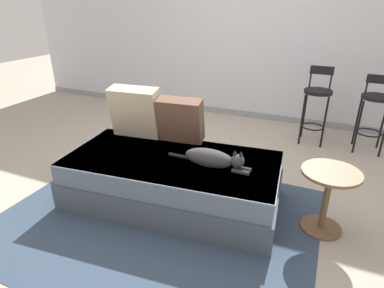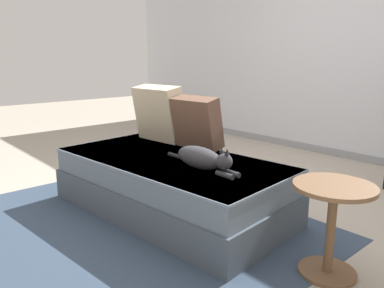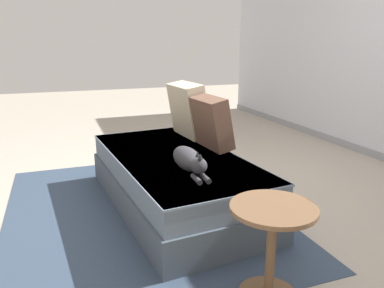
{
  "view_description": "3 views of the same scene",
  "coord_description": "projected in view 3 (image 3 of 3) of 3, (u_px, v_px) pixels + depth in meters",
  "views": [
    {
      "loc": [
        1.17,
        -2.63,
        1.69
      ],
      "look_at": [
        0.15,
        -0.3,
        0.56
      ],
      "focal_mm": 30.0,
      "sensor_mm": 36.0,
      "label": 1
    },
    {
      "loc": [
        2.2,
        -2.11,
        1.19
      ],
      "look_at": [
        0.15,
        -0.3,
        0.56
      ],
      "focal_mm": 35.0,
      "sensor_mm": 36.0,
      "label": 2
    },
    {
      "loc": [
        2.75,
        -1.25,
        1.32
      ],
      "look_at": [
        0.15,
        -0.3,
        0.56
      ],
      "focal_mm": 35.0,
      "sensor_mm": 36.0,
      "label": 3
    }
  ],
  "objects": [
    {
      "name": "throw_pillow_middle",
      "position": [
        211.0,
        123.0,
        3.14
      ],
      "size": [
        0.44,
        0.27,
        0.45
      ],
      "color": "brown",
      "rests_on": "couch"
    },
    {
      "name": "area_rug",
      "position": [
        139.0,
        210.0,
        3.03
      ],
      "size": [
        2.58,
        2.03,
        0.01
      ],
      "primitive_type": "cube",
      "color": "#334256",
      "rests_on": "ground"
    },
    {
      "name": "cat",
      "position": [
        189.0,
        160.0,
        2.64
      ],
      "size": [
        0.74,
        0.18,
        0.19
      ],
      "color": "#333338",
      "rests_on": "couch"
    },
    {
      "name": "ground_plane",
      "position": [
        218.0,
        198.0,
        3.26
      ],
      "size": [
        16.0,
        16.0,
        0.0
      ],
      "primitive_type": "plane",
      "color": "#A89E8E",
      "rests_on": "ground"
    },
    {
      "name": "throw_pillow_corner",
      "position": [
        188.0,
        110.0,
        3.54
      ],
      "size": [
        0.51,
        0.3,
        0.51
      ],
      "color": "beige",
      "rests_on": "couch"
    },
    {
      "name": "couch",
      "position": [
        174.0,
        180.0,
        3.07
      ],
      "size": [
        1.96,
        1.1,
        0.44
      ],
      "color": "#44505B",
      "rests_on": "ground"
    },
    {
      "name": "side_table",
      "position": [
        271.0,
        239.0,
        1.91
      ],
      "size": [
        0.44,
        0.44,
        0.53
      ],
      "color": "brown",
      "rests_on": "ground"
    }
  ]
}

